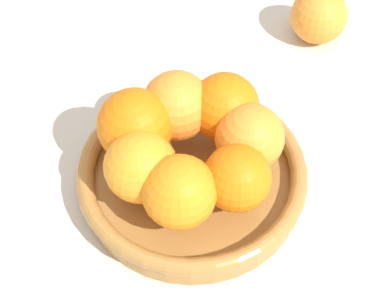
{
  "coord_description": "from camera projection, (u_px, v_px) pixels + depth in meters",
  "views": [
    {
      "loc": [
        -0.39,
        -0.08,
        0.57
      ],
      "look_at": [
        0.0,
        0.0,
        0.07
      ],
      "focal_mm": 60.0,
      "sensor_mm": 36.0,
      "label": 1
    }
  ],
  "objects": [
    {
      "name": "orange_pile",
      "position": [
        189.0,
        141.0,
        0.63
      ],
      "size": [
        0.19,
        0.19,
        0.08
      ],
      "color": "orange",
      "rests_on": "fruit_bowl"
    },
    {
      "name": "stray_orange",
      "position": [
        319.0,
        16.0,
        0.81
      ],
      "size": [
        0.07,
        0.07,
        0.07
      ],
      "primitive_type": "sphere",
      "color": "orange",
      "rests_on": "ground_plane"
    },
    {
      "name": "fruit_bowl",
      "position": [
        192.0,
        176.0,
        0.67
      ],
      "size": [
        0.24,
        0.24,
        0.04
      ],
      "color": "#A57238",
      "rests_on": "ground_plane"
    },
    {
      "name": "ground_plane",
      "position": [
        192.0,
        187.0,
        0.69
      ],
      "size": [
        4.0,
        4.0,
        0.0
      ],
      "primitive_type": "plane",
      "color": "beige"
    }
  ]
}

